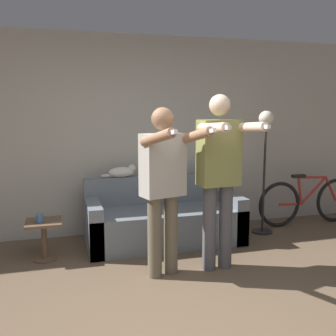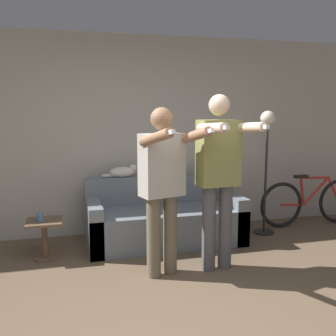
# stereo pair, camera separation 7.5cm
# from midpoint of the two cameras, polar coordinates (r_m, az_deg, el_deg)

# --- Properties ---
(wall_back) EXTENTS (10.00, 0.05, 2.60)m
(wall_back) POSITION_cam_midpoint_polar(r_m,az_deg,el_deg) (5.22, -7.04, 4.70)
(wall_back) COLOR #B7B2A8
(wall_back) RESTS_ON ground_plane
(couch) EXTENTS (1.89, 0.81, 0.79)m
(couch) POSITION_cam_midpoint_polar(r_m,az_deg,el_deg) (4.92, -1.05, -7.67)
(couch) COLOR slate
(couch) RESTS_ON ground_plane
(person_left) EXTENTS (0.60, 0.75, 1.67)m
(person_left) POSITION_cam_midpoint_polar(r_m,az_deg,el_deg) (3.79, -1.19, -1.80)
(person_left) COLOR #6B604C
(person_left) RESTS_ON ground_plane
(person_right) EXTENTS (0.52, 0.70, 1.79)m
(person_right) POSITION_cam_midpoint_polar(r_m,az_deg,el_deg) (3.97, 6.94, -0.38)
(person_right) COLOR #56565B
(person_right) RESTS_ON ground_plane
(cat) EXTENTS (0.44, 0.13, 0.16)m
(cat) POSITION_cam_midpoint_polar(r_m,az_deg,el_deg) (4.99, -7.12, -0.54)
(cat) COLOR silver
(cat) RESTS_ON couch
(floor_lamp) EXTENTS (0.27, 0.27, 1.62)m
(floor_lamp) POSITION_cam_midpoint_polar(r_m,az_deg,el_deg) (5.27, 13.55, 3.40)
(floor_lamp) COLOR black
(floor_lamp) RESTS_ON ground_plane
(side_table) EXTENTS (0.38, 0.38, 0.44)m
(side_table) POSITION_cam_midpoint_polar(r_m,az_deg,el_deg) (4.58, -18.01, -8.89)
(side_table) COLOR brown
(side_table) RESTS_ON ground_plane
(cup) EXTENTS (0.08, 0.08, 0.09)m
(cup) POSITION_cam_midpoint_polar(r_m,az_deg,el_deg) (4.49, -18.59, -6.94)
(cup) COLOR #3D6693
(cup) RESTS_ON side_table
(bicycle) EXTENTS (1.58, 0.07, 0.73)m
(bicycle) POSITION_cam_midpoint_polar(r_m,az_deg,el_deg) (5.98, 19.32, -4.56)
(bicycle) COLOR black
(bicycle) RESTS_ON ground_plane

